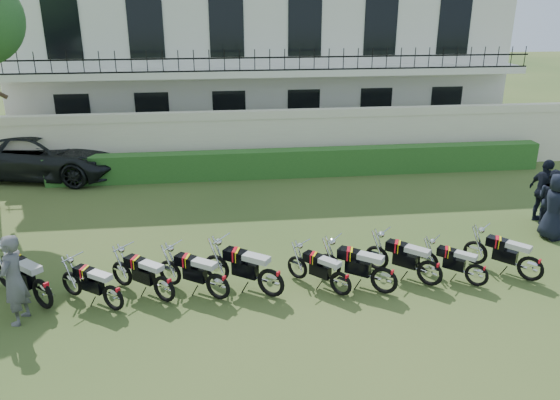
{
  "coord_description": "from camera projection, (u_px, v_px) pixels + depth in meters",
  "views": [
    {
      "loc": [
        -2.07,
        -11.68,
        6.25
      ],
      "look_at": [
        -0.41,
        2.09,
        1.02
      ],
      "focal_mm": 35.0,
      "sensor_mm": 36.0,
      "label": 1
    }
  ],
  "objects": [
    {
      "name": "ground",
      "position": [
        307.0,
        268.0,
        13.29
      ],
      "size": [
        100.0,
        100.0,
        0.0
      ],
      "primitive_type": "plane",
      "color": "#2E4A1D",
      "rests_on": "ground"
    },
    {
      "name": "perimeter_wall",
      "position": [
        272.0,
        140.0,
        20.31
      ],
      "size": [
        30.0,
        0.35,
        2.3
      ],
      "color": "beige",
      "rests_on": "ground"
    },
    {
      "name": "hedge",
      "position": [
        302.0,
        163.0,
        19.91
      ],
      "size": [
        18.0,
        0.6,
        1.0
      ],
      "primitive_type": "cube",
      "color": "#214F1C",
      "rests_on": "ground"
    },
    {
      "name": "building",
      "position": [
        258.0,
        54.0,
        24.94
      ],
      "size": [
        20.4,
        9.6,
        7.4
      ],
      "color": "silver",
      "rests_on": "ground"
    },
    {
      "name": "motorcycle_0",
      "position": [
        42.0,
        287.0,
        11.38
      ],
      "size": [
        1.64,
        1.52,
        1.16
      ],
      "rotation": [
        0.0,
        0.0,
        0.83
      ],
      "color": "black",
      "rests_on": "ground"
    },
    {
      "name": "motorcycle_1",
      "position": [
        113.0,
        292.0,
        11.34
      ],
      "size": [
        1.52,
        1.14,
        0.99
      ],
      "rotation": [
        0.0,
        0.0,
        0.94
      ],
      "color": "black",
      "rests_on": "ground"
    },
    {
      "name": "motorcycle_2",
      "position": [
        164.0,
        283.0,
        11.66
      ],
      "size": [
        1.53,
        1.27,
        1.03
      ],
      "rotation": [
        0.0,
        0.0,
        0.89
      ],
      "color": "black",
      "rests_on": "ground"
    },
    {
      "name": "motorcycle_3",
      "position": [
        218.0,
        280.0,
        11.75
      ],
      "size": [
        1.63,
        1.18,
        1.05
      ],
      "rotation": [
        0.0,
        0.0,
        0.96
      ],
      "color": "black",
      "rests_on": "ground"
    },
    {
      "name": "motorcycle_4",
      "position": [
        271.0,
        276.0,
        11.83
      ],
      "size": [
        1.77,
        1.29,
        1.14
      ],
      "rotation": [
        0.0,
        0.0,
        0.96
      ],
      "color": "black",
      "rests_on": "ground"
    },
    {
      "name": "motorcycle_5",
      "position": [
        341.0,
        278.0,
        11.92
      ],
      "size": [
        1.28,
        1.33,
        0.96
      ],
      "rotation": [
        0.0,
        0.0,
        0.76
      ],
      "color": "black",
      "rests_on": "ground"
    },
    {
      "name": "motorcycle_6",
      "position": [
        385.0,
        274.0,
        11.97
      ],
      "size": [
        1.65,
        1.26,
        1.08
      ],
      "rotation": [
        0.0,
        0.0,
        0.93
      ],
      "color": "black",
      "rests_on": "ground"
    },
    {
      "name": "motorcycle_7",
      "position": [
        430.0,
        267.0,
        12.31
      ],
      "size": [
        1.49,
        1.38,
        1.06
      ],
      "rotation": [
        0.0,
        0.0,
        0.83
      ],
      "color": "black",
      "rests_on": "ground"
    },
    {
      "name": "motorcycle_8",
      "position": [
        477.0,
        270.0,
        12.31
      ],
      "size": [
        1.32,
        1.18,
        0.92
      ],
      "rotation": [
        0.0,
        0.0,
        0.84
      ],
      "color": "black",
      "rests_on": "ground"
    },
    {
      "name": "motorcycle_9",
      "position": [
        532.0,
        263.0,
        12.52
      ],
      "size": [
        1.36,
        1.46,
        1.04
      ],
      "rotation": [
        0.0,
        0.0,
        0.75
      ],
      "color": "black",
      "rests_on": "ground"
    },
    {
      "name": "suv",
      "position": [
        44.0,
        155.0,
        19.73
      ],
      "size": [
        6.26,
        3.9,
        1.62
      ],
      "primitive_type": "imported",
      "rotation": [
        0.0,
        0.0,
        1.35
      ],
      "color": "black",
      "rests_on": "ground"
    },
    {
      "name": "inspector",
      "position": [
        14.0,
        280.0,
        10.81
      ],
      "size": [
        0.59,
        0.77,
        1.9
      ],
      "primitive_type": "imported",
      "rotation": [
        0.0,
        0.0,
        -1.78
      ],
      "color": "slate",
      "rests_on": "ground"
    },
    {
      "name": "officer_3",
      "position": [
        555.0,
        206.0,
        14.63
      ],
      "size": [
        0.72,
        0.98,
        1.85
      ],
      "primitive_type": "imported",
      "rotation": [
        0.0,
        0.0,
        1.73
      ],
      "color": "black",
      "rests_on": "ground"
    },
    {
      "name": "officer_4",
      "position": [
        552.0,
        199.0,
        15.27
      ],
      "size": [
        0.87,
        1.0,
        1.75
      ],
      "primitive_type": "imported",
      "rotation": [
        0.0,
        0.0,
        1.86
      ],
      "color": "black",
      "rests_on": "ground"
    },
    {
      "name": "officer_5",
      "position": [
        544.0,
        192.0,
        15.67
      ],
      "size": [
        0.63,
        1.17,
        1.9
      ],
      "primitive_type": "imported",
      "rotation": [
        0.0,
        0.0,
        1.73
      ],
      "color": "black",
      "rests_on": "ground"
    }
  ]
}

